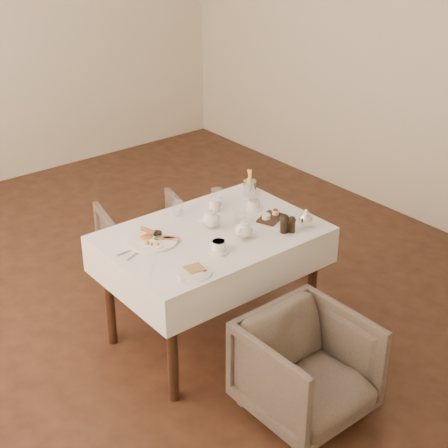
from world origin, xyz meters
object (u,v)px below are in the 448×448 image
table (212,249)px  armchair_near (307,369)px  armchair_far (147,242)px  breakfast_plate (152,240)px  teapot_centre (211,218)px

table → armchair_near: 0.94m
armchair_far → breakfast_plate: bearing=73.3°
breakfast_plate → armchair_near: bearing=-59.5°
breakfast_plate → table: bearing=-7.3°
armchair_near → armchair_far: size_ratio=1.02×
armchair_near → table: bearing=87.7°
armchair_near → breakfast_plate: bearing=107.0°
breakfast_plate → teapot_centre: (0.37, -0.07, 0.05)m
teapot_centre → armchair_far: bearing=105.5°
table → armchair_far: bearing=84.4°
armchair_far → breakfast_plate: breakfast_plate is taller
armchair_far → teapot_centre: bearing=99.0°
armchair_near → breakfast_plate: (-0.31, 0.99, 0.48)m
armchair_near → armchair_far: armchair_near is taller
armchair_near → teapot_centre: size_ratio=4.14×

